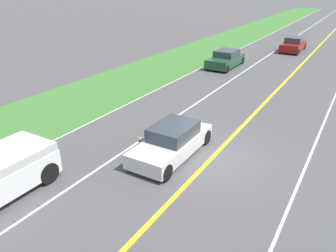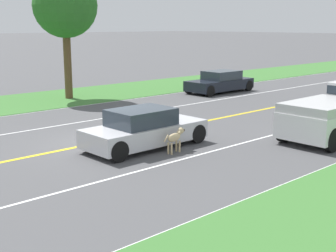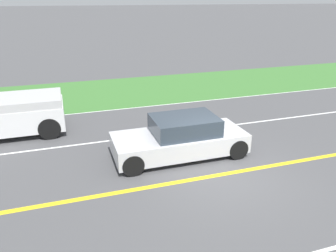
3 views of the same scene
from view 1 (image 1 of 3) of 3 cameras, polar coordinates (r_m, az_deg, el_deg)
name	(u,v)px [view 1 (image 1 of 3)]	position (r m, az deg, el deg)	size (l,w,h in m)	color
ground_plane	(214,156)	(14.05, 7.96, -5.22)	(400.00, 400.00, 0.00)	#4C4C4F
centre_divider_line	(214,156)	(14.04, 7.96, -5.20)	(0.18, 160.00, 0.01)	yellow
lane_edge_line_right	(91,122)	(17.62, -13.31, 0.72)	(0.14, 160.00, 0.01)	white
lane_dash_same_dir	(146,137)	(15.55, -3.91, -1.94)	(0.10, 160.00, 0.01)	white
lane_dash_oncoming	(300,180)	(13.32, 22.00, -8.73)	(0.10, 160.00, 0.01)	white
grass_verge_right	(51,111)	(19.72, -19.64, 2.54)	(6.00, 160.00, 0.03)	#3D7533
ego_car	(172,142)	(13.73, 0.68, -2.72)	(1.80, 4.32, 1.35)	silver
dog	(144,140)	(14.11, -4.16, -2.52)	(0.30, 1.05, 0.81)	#D1B784
car_trailing_near	(226,59)	(28.48, 10.00, 11.39)	(1.93, 4.36, 1.39)	#1E472D
car_trailing_mid	(293,45)	(36.73, 20.98, 13.09)	(1.86, 4.41, 1.42)	maroon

